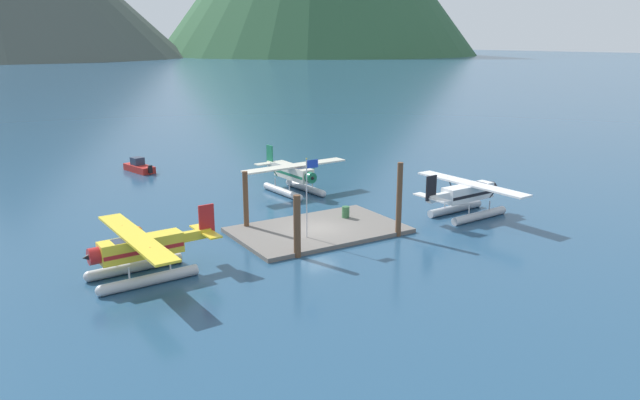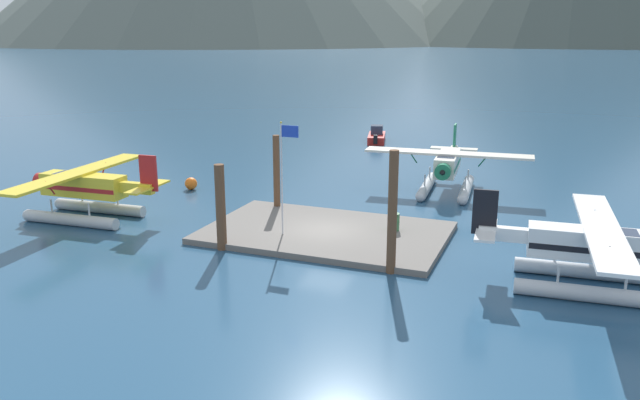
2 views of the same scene
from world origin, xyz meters
name	(u,v)px [view 1 (image 1 of 2)]	position (x,y,z in m)	size (l,w,h in m)	color
ground_plane	(318,232)	(0.00, 0.00, 0.00)	(1200.00, 1200.00, 0.00)	navy
dock_platform	(318,230)	(0.00, 0.00, 0.15)	(12.05, 7.66, 0.30)	#66605B
piling_near_left	(297,226)	(-3.85, -3.74, 2.07)	(0.47, 0.47, 4.13)	brown
piling_near_right	(399,200)	(4.43, -3.75, 2.68)	(0.40, 0.40, 5.37)	brown
piling_far_left	(246,201)	(-4.23, 3.25, 2.21)	(0.39, 0.39, 4.41)	brown
flagpole	(308,188)	(-1.63, -1.39, 3.82)	(0.95, 0.10, 5.62)	silver
fuel_drum	(346,212)	(3.23, 1.21, 0.74)	(0.62, 0.62, 0.88)	#33663D
mooring_buoy	(137,232)	(-11.61, 5.73, 0.40)	(0.81, 0.81, 0.81)	orange
seaplane_cream_bow_right	(294,176)	(4.11, 11.04, 1.58)	(10.48, 7.97, 3.84)	#B7BABF
seaplane_white_stbd_aft	(468,197)	(12.29, -2.63, 1.58)	(7.97, 10.47, 3.84)	#B7BABF
seaplane_yellow_port_aft	(141,253)	(-13.38, -2.12, 1.58)	(7.98, 10.46, 3.84)	#B7BABF
boat_red_open_north	(139,167)	(-5.49, 27.90, 0.49)	(2.46, 4.80, 1.50)	#B2231E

